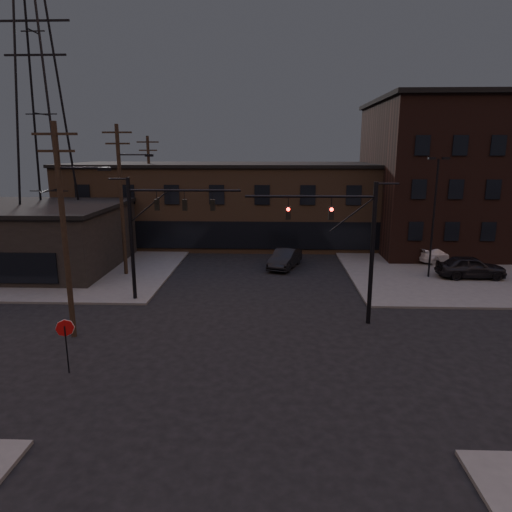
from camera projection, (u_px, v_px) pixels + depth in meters
The scene contains 18 objects.
ground at pixel (251, 356), 21.92m from camera, with size 140.00×140.00×0.00m, color black.
sidewalk_ne at pixel (497, 255), 42.52m from camera, with size 30.00×30.00×0.15m, color #474744.
sidewalk_nw at pixel (35, 251), 44.10m from camera, with size 30.00×30.00×0.15m, color #474744.
building_row at pixel (263, 204), 48.26m from camera, with size 40.00×12.00×8.00m, color #4F3B2A.
building_right at pixel (486, 177), 44.83m from camera, with size 22.00×16.00×14.00m, color black.
building_left at pixel (18, 239), 37.64m from camera, with size 16.00×12.00×5.00m, color black.
traffic_signal_near at pixel (352, 238), 24.98m from camera, with size 7.12×0.24×8.00m.
traffic_signal_far at pixel (151, 225), 28.81m from camera, with size 7.12×0.24×8.00m.
stop_sign at pixel (65, 334), 19.86m from camera, with size 0.72×0.33×2.48m.
utility_pole_near at pixel (65, 227), 22.87m from camera, with size 3.70×0.28×11.00m.
utility_pole_mid at pixel (122, 198), 34.52m from camera, with size 3.70×0.28×11.50m.
utility_pole_far at pixel (150, 189), 46.32m from camera, with size 2.20×0.28×11.00m.
transmission_tower at pixel (41, 114), 37.24m from camera, with size 7.00×7.00×25.00m, color black, non-canonical shape.
lot_light_a at pixel (434, 207), 33.82m from camera, with size 1.50×0.28×9.14m.
lot_light_b at pixel (486, 200), 38.47m from camera, with size 1.50×0.28×9.14m.
parked_car_lot_a at pixel (471, 267), 34.56m from camera, with size 2.00×4.97×1.69m, color black.
parked_car_lot_b at pixel (442, 254), 39.51m from camera, with size 1.96×4.83×1.40m, color silver.
car_crossing at pixel (285, 258), 38.13m from camera, with size 1.68×4.81×1.59m, color black.
Camera 1 is at (1.00, -20.23, 9.67)m, focal length 32.00 mm.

